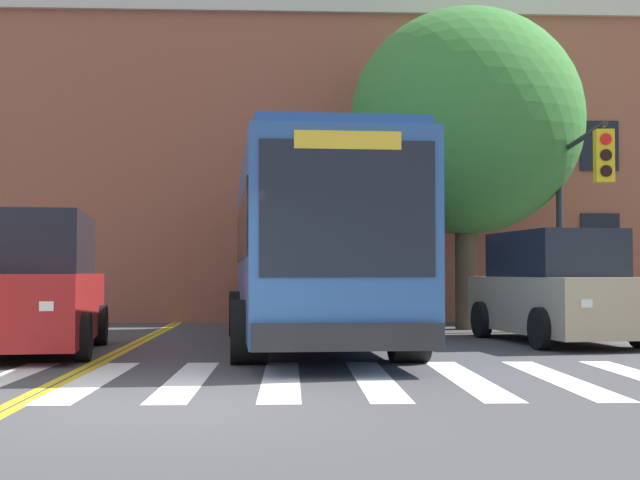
# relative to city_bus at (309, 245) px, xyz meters

# --- Properties ---
(ground_plane) EXTENTS (120.00, 120.00, 0.00)m
(ground_plane) POSITION_rel_city_bus_xyz_m (-1.89, -7.59, -1.90)
(ground_plane) COLOR #424244
(crosswalk) EXTENTS (16.20, 4.55, 0.01)m
(crosswalk) POSITION_rel_city_bus_xyz_m (-2.36, -5.37, -1.89)
(crosswalk) COLOR white
(crosswalk) RESTS_ON ground
(lane_line_yellow_inner) EXTENTS (0.12, 36.00, 0.01)m
(lane_line_yellow_inner) POSITION_rel_city_bus_xyz_m (-3.42, 8.63, -1.89)
(lane_line_yellow_inner) COLOR gold
(lane_line_yellow_inner) RESTS_ON ground
(lane_line_yellow_outer) EXTENTS (0.12, 36.00, 0.01)m
(lane_line_yellow_outer) POSITION_rel_city_bus_xyz_m (-3.26, 8.63, -1.89)
(lane_line_yellow_outer) COLOR gold
(lane_line_yellow_outer) RESTS_ON ground
(city_bus) EXTENTS (3.41, 11.09, 3.51)m
(city_bus) POSITION_rel_city_bus_xyz_m (0.00, 0.00, 0.00)
(city_bus) COLOR #2D5699
(city_bus) RESTS_ON ground
(car_red_near_lane) EXTENTS (2.69, 5.30, 2.39)m
(car_red_near_lane) POSITION_rel_city_bus_xyz_m (-4.80, -1.45, -0.77)
(car_red_near_lane) COLOR #AD1E1E
(car_red_near_lane) RESTS_ON ground
(car_tan_far_lane) EXTENTS (2.61, 5.08, 2.19)m
(car_tan_far_lane) POSITION_rel_city_bus_xyz_m (4.86, 0.39, -0.86)
(car_tan_far_lane) COLOR tan
(car_tan_far_lane) RESTS_ON ground
(car_silver_behind_bus) EXTENTS (2.74, 4.95, 2.25)m
(car_silver_behind_bus) POSITION_rel_city_bus_xyz_m (0.67, 8.70, -0.83)
(car_silver_behind_bus) COLOR #B7BABF
(car_silver_behind_bus) RESTS_ON ground
(traffic_light_near_corner) EXTENTS (0.70, 4.31, 4.73)m
(traffic_light_near_corner) POSITION_rel_city_bus_xyz_m (5.80, 1.74, 1.26)
(traffic_light_near_corner) COLOR #28282D
(traffic_light_near_corner) RESTS_ON ground
(street_tree_curbside_large) EXTENTS (7.70, 7.60, 7.83)m
(street_tree_curbside_large) POSITION_rel_city_bus_xyz_m (3.97, 4.50, 3.15)
(street_tree_curbside_large) COLOR brown
(street_tree_curbside_large) RESTS_ON ground
(building_facade) EXTENTS (43.17, 9.10, 9.30)m
(building_facade) POSITION_rel_city_bus_xyz_m (-0.23, 12.01, 2.76)
(building_facade) COLOR #9E5642
(building_facade) RESTS_ON ground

